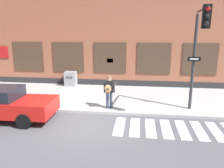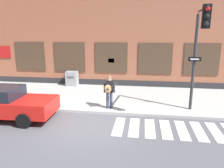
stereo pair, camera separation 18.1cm
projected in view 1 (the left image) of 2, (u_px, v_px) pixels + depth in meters
name	position (u px, v px, depth m)	size (l,w,h in m)	color
ground_plane	(89.00, 126.00, 9.62)	(160.00, 160.00, 0.00)	#4C4C51
sidewalk	(104.00, 97.00, 13.61)	(28.00, 5.50, 0.13)	#9E9E99
building_backdrop	(113.00, 32.00, 17.24)	(28.00, 4.06, 8.02)	#99563D
crosswalk	(182.00, 129.00, 9.23)	(5.78, 1.90, 0.01)	silver
red_car	(4.00, 104.00, 10.16)	(4.64, 2.06, 1.53)	red
busker	(109.00, 90.00, 11.15)	(0.75, 0.59, 1.71)	#33384C
traffic_light	(198.00, 44.00, 9.63)	(0.66, 2.57, 4.90)	#2D2D30
utility_box	(71.00, 79.00, 16.03)	(0.82, 0.68, 1.04)	gray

